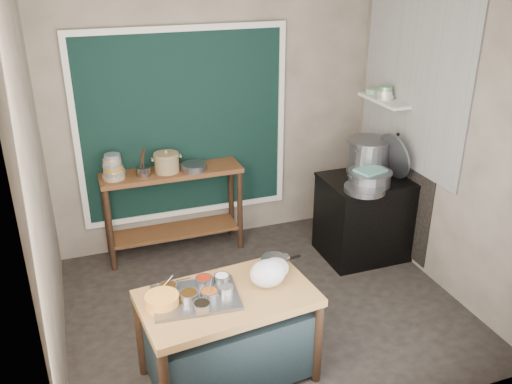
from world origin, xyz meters
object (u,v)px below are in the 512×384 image
object	(u,v)px
yellow_basin	(162,301)
stock_pot	(368,156)
utensil_cup	(144,171)
steamer	(370,178)
condiment_tray	(195,298)
back_counter	(174,212)
prep_table	(228,337)
saucepan	(274,264)
stove_block	(366,218)
ceramic_crock	(167,163)

from	to	relation	value
yellow_basin	stock_pot	xyz separation A→B (m)	(2.44, 1.44, 0.26)
utensil_cup	steamer	size ratio (longest dim) A/B	0.34
steamer	utensil_cup	bearing A→B (deg)	158.32
condiment_tray	steamer	distance (m)	2.36
yellow_basin	condiment_tray	bearing A→B (deg)	1.77
back_counter	yellow_basin	xyz separation A→B (m)	(-0.48, -2.01, 0.32)
back_counter	steamer	size ratio (longest dim) A/B	3.24
prep_table	saucepan	distance (m)	0.64
back_counter	prep_table	bearing A→B (deg)	-90.52
utensil_cup	stove_block	bearing A→B (deg)	-17.54
back_counter	saucepan	xyz separation A→B (m)	(0.42, -1.84, 0.33)
stock_pot	steamer	size ratio (longest dim) A/B	1.03
back_counter	condiment_tray	distance (m)	2.04
stove_block	condiment_tray	world-z (taller)	stove_block
stove_block	steamer	bearing A→B (deg)	-121.45
ceramic_crock	stock_pot	distance (m)	2.08
back_counter	stove_block	distance (m)	2.04
back_counter	utensil_cup	size ratio (longest dim) A/B	9.64
condiment_tray	yellow_basin	size ratio (longest dim) A/B	2.54
steamer	condiment_tray	bearing A→B (deg)	-151.27
prep_table	stock_pot	size ratio (longest dim) A/B	2.71
stock_pot	steamer	distance (m)	0.35
back_counter	yellow_basin	size ratio (longest dim) A/B	6.08
stove_block	steamer	size ratio (longest dim) A/B	2.01
back_counter	ceramic_crock	world-z (taller)	ceramic_crock
ceramic_crock	utensil_cup	bearing A→B (deg)	-175.65
stove_block	stock_pot	distance (m)	0.66
prep_table	ceramic_crock	world-z (taller)	ceramic_crock
yellow_basin	utensil_cup	world-z (taller)	utensil_cup
condiment_tray	ceramic_crock	bearing A→B (deg)	84.18
stove_block	yellow_basin	size ratio (longest dim) A/B	3.77
condiment_tray	stock_pot	bearing A→B (deg)	32.98
condiment_tray	ceramic_crock	world-z (taller)	ceramic_crock
utensil_cup	ceramic_crock	world-z (taller)	ceramic_crock
saucepan	utensil_cup	size ratio (longest dim) A/B	1.39
condiment_tray	saucepan	world-z (taller)	saucepan
back_counter	yellow_basin	distance (m)	2.09
steamer	stove_block	bearing A→B (deg)	58.55
yellow_basin	ceramic_crock	world-z (taller)	ceramic_crock
condiment_tray	yellow_basin	xyz separation A→B (m)	(-0.24, -0.01, 0.03)
prep_table	back_counter	world-z (taller)	back_counter
stove_block	saucepan	xyz separation A→B (m)	(-1.48, -1.11, 0.38)
ceramic_crock	stove_block	bearing A→B (deg)	-20.04
utensil_cup	stock_pot	distance (m)	2.31
utensil_cup	yellow_basin	bearing A→B (deg)	-95.72
back_counter	stock_pot	distance (m)	2.12
ceramic_crock	stock_pot	bearing A→B (deg)	-15.33
prep_table	stock_pot	world-z (taller)	stock_pot
utensil_cup	prep_table	bearing A→B (deg)	-82.34
utensil_cup	stock_pot	size ratio (longest dim) A/B	0.33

